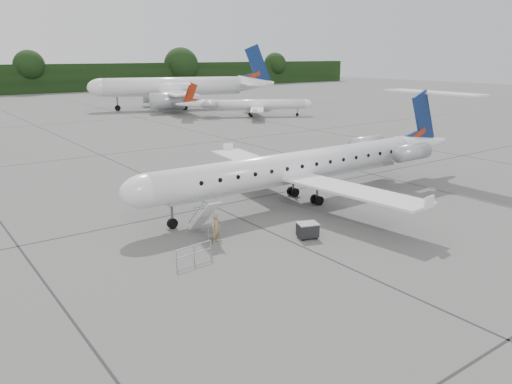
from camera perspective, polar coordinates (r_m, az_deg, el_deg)
ground at (r=33.90m, az=9.64°, el=-3.22°), size 320.00×320.00×0.00m
main_regional_jet at (r=36.66m, az=4.46°, el=4.56°), size 30.10×21.86×7.65m
airstair at (r=30.42m, az=-5.93°, el=-2.89°), size 0.88×2.51×2.40m
passenger at (r=29.38m, az=-4.55°, el=-4.18°), size 0.72×0.55×1.77m
safety_railing at (r=26.87m, az=-7.08°, el=-7.06°), size 2.20×0.28×1.00m
baggage_cart at (r=30.31m, az=5.92°, el=-4.35°), size 1.41×1.28×1.01m
bg_narrowbody at (r=103.01m, az=-9.49°, el=12.80°), size 41.12×34.97×12.54m
bg_regional_right at (r=89.52m, az=-0.12°, el=10.53°), size 27.93×25.65×5.97m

